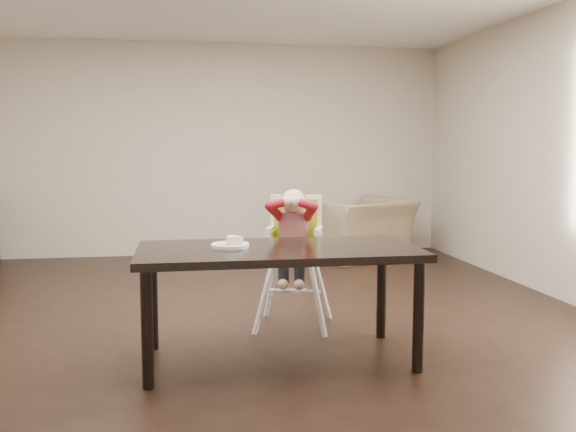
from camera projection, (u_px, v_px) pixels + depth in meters
The scene contains 6 objects.
ground at pixel (236, 328), 4.96m from camera, with size 7.00×7.00×0.00m, color black.
room_walls at pixel (234, 85), 4.76m from camera, with size 6.02×7.02×2.71m.
dining_table at pixel (278, 259), 4.15m from camera, with size 1.80×0.90×0.75m.
high_chair at pixel (294, 230), 4.96m from camera, with size 0.56×0.56×1.07m.
plate at pixel (231, 243), 4.14m from camera, with size 0.30×0.30×0.07m.
armchair at pixel (359, 219), 7.94m from camera, with size 1.14×0.74×1.00m, color #988260.
Camera 1 is at (-0.40, -4.84, 1.40)m, focal length 40.00 mm.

